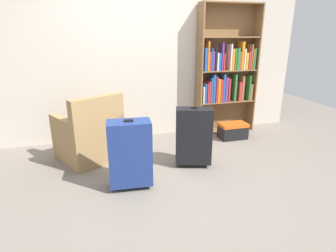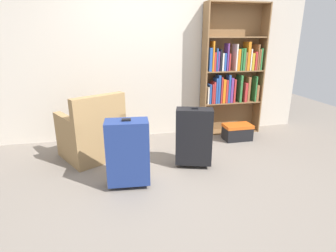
{
  "view_description": "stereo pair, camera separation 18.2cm",
  "coord_description": "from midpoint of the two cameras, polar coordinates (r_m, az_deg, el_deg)",
  "views": [
    {
      "loc": [
        -0.89,
        -2.68,
        1.59
      ],
      "look_at": [
        -0.02,
        0.35,
        0.55
      ],
      "focal_mm": 29.26,
      "sensor_mm": 36.0,
      "label": 1
    },
    {
      "loc": [
        -0.71,
        -2.72,
        1.59
      ],
      "look_at": [
        -0.02,
        0.35,
        0.55
      ],
      "focal_mm": 29.26,
      "sensor_mm": 36.0,
      "label": 2
    }
  ],
  "objects": [
    {
      "name": "storage_box",
      "position": [
        4.53,
        12.23,
        -0.88
      ],
      "size": [
        0.44,
        0.27,
        0.26
      ],
      "color": "black",
      "rests_on": "ground"
    },
    {
      "name": "back_wall",
      "position": [
        4.43,
        -5.66,
        14.45
      ],
      "size": [
        5.16,
        0.1,
        2.6
      ],
      "primitive_type": "cube",
      "color": "beige",
      "rests_on": "ground"
    },
    {
      "name": "mug",
      "position": [
        3.77,
        -9.33,
        -6.11
      ],
      "size": [
        0.12,
        0.08,
        0.1
      ],
      "color": "white",
      "rests_on": "ground"
    },
    {
      "name": "bookshelf",
      "position": [
        4.7,
        10.86,
        10.96
      ],
      "size": [
        1.01,
        0.26,
        2.08
      ],
      "color": "brown",
      "rests_on": "ground"
    },
    {
      "name": "armchair",
      "position": [
        3.8,
        -17.29,
        -2.18
      ],
      "size": [
        0.95,
        0.95,
        0.9
      ],
      "color": "#9E7A4C",
      "rests_on": "ground"
    },
    {
      "name": "suitcase_navy_blue",
      "position": [
        2.96,
        -9.67,
        -5.61
      ],
      "size": [
        0.47,
        0.3,
        0.78
      ],
      "color": "navy",
      "rests_on": "ground"
    },
    {
      "name": "ground_plane",
      "position": [
        3.23,
        0.52,
        -11.19
      ],
      "size": [
        9.03,
        9.03,
        0.0
      ],
      "primitive_type": "plane",
      "color": "slate"
    },
    {
      "name": "suitcase_black",
      "position": [
        3.41,
        3.84,
        -2.12
      ],
      "size": [
        0.49,
        0.34,
        0.78
      ],
      "color": "black",
      "rests_on": "ground"
    }
  ]
}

